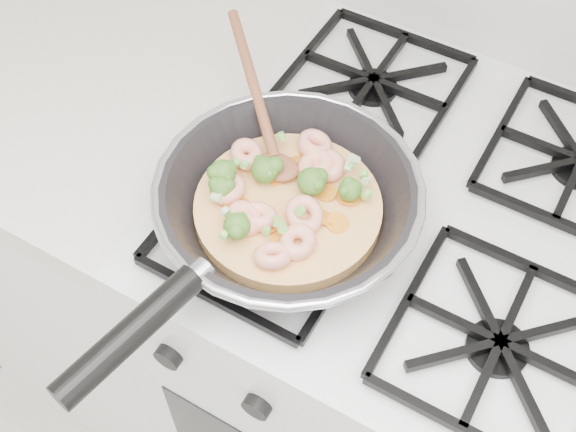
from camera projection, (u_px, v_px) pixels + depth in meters
The scene contains 3 objects.
stove at pixel (388, 354), 1.29m from camera, with size 0.60×0.60×0.92m.
counter_left at pixel (41, 181), 1.54m from camera, with size 1.00×0.60×0.90m.
skillet at pixel (284, 203), 0.86m from camera, with size 0.37×0.54×0.09m.
Camera 1 is at (0.13, 1.12, 1.65)m, focal length 45.88 mm.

